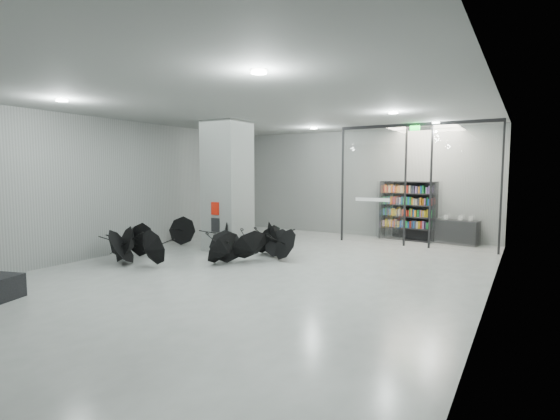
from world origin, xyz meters
The scene contains 9 objects.
room centered at (0.00, 0.00, 2.84)m, with size 14.00×14.02×4.01m.
column centered at (-2.50, 2.00, 2.00)m, with size 1.20×1.20×4.00m, color slate.
fire_cabinet centered at (-2.50, 1.38, 1.35)m, with size 0.28×0.04×0.38m, color #A50A07.
info_panel centered at (-2.50, 1.38, 0.85)m, with size 0.30×0.03×0.42m, color black.
exit_sign centered at (2.40, 5.30, 3.82)m, with size 0.30×0.06×0.15m, color #0CE533.
glass_partition centered at (2.39, 5.50, 2.18)m, with size 5.06×0.08×4.00m.
bookshelf centered at (1.90, 6.75, 1.05)m, with size 1.92×0.38×2.11m, color black, non-canonical shape.
shop_counter centered at (3.56, 6.77, 0.41)m, with size 1.37×0.55×0.82m, color black.
umbrella_cluster centered at (-2.20, 0.58, 0.31)m, with size 5.38×4.65×1.27m.
Camera 1 is at (5.61, -8.44, 2.48)m, focal length 27.00 mm.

